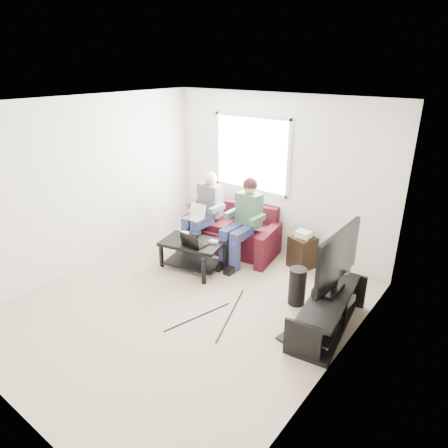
{
  "coord_description": "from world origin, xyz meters",
  "views": [
    {
      "loc": [
        3.17,
        -3.28,
        3.03
      ],
      "look_at": [
        0.18,
        0.6,
        1.03
      ],
      "focal_mm": 32.0,
      "sensor_mm": 36.0,
      "label": 1
    }
  ],
  "objects_px": {
    "sofa": "(233,232)",
    "tv": "(338,258)",
    "coffee_table": "(193,249)",
    "subwoofer": "(297,286)",
    "end_table": "(302,251)",
    "tv_stand": "(328,314)"
  },
  "relations": [
    {
      "from": "sofa",
      "to": "tv",
      "type": "bearing_deg",
      "value": -24.41
    },
    {
      "from": "coffee_table",
      "to": "sofa",
      "type": "bearing_deg",
      "value": 86.9
    },
    {
      "from": "subwoofer",
      "to": "end_table",
      "type": "bearing_deg",
      "value": 113.9
    },
    {
      "from": "coffee_table",
      "to": "subwoofer",
      "type": "bearing_deg",
      "value": 3.78
    },
    {
      "from": "subwoofer",
      "to": "sofa",
      "type": "bearing_deg",
      "value": 153.15
    },
    {
      "from": "coffee_table",
      "to": "tv_stand",
      "type": "xyz_separation_m",
      "value": [
        2.32,
        -0.15,
        -0.14
      ]
    },
    {
      "from": "tv",
      "to": "end_table",
      "type": "relative_size",
      "value": 1.8
    },
    {
      "from": "sofa",
      "to": "tv",
      "type": "height_order",
      "value": "tv"
    },
    {
      "from": "sofa",
      "to": "tv",
      "type": "xyz_separation_m",
      "value": [
        2.26,
        -1.03,
        0.63
      ]
    },
    {
      "from": "tv",
      "to": "subwoofer",
      "type": "bearing_deg",
      "value": 163.61
    },
    {
      "from": "subwoofer",
      "to": "end_table",
      "type": "relative_size",
      "value": 0.85
    },
    {
      "from": "tv_stand",
      "to": "coffee_table",
      "type": "bearing_deg",
      "value": 176.34
    },
    {
      "from": "subwoofer",
      "to": "end_table",
      "type": "height_order",
      "value": "end_table"
    },
    {
      "from": "tv_stand",
      "to": "end_table",
      "type": "distance_m",
      "value": 1.59
    },
    {
      "from": "end_table",
      "to": "sofa",
      "type": "bearing_deg",
      "value": -174.85
    },
    {
      "from": "sofa",
      "to": "tv",
      "type": "relative_size",
      "value": 1.62
    },
    {
      "from": "tv_stand",
      "to": "sofa",
      "type": "bearing_deg",
      "value": 153.55
    },
    {
      "from": "tv",
      "to": "sofa",
      "type": "bearing_deg",
      "value": 155.59
    },
    {
      "from": "tv_stand",
      "to": "tv",
      "type": "relative_size",
      "value": 1.31
    },
    {
      "from": "subwoofer",
      "to": "coffee_table",
      "type": "bearing_deg",
      "value": -176.22
    },
    {
      "from": "tv_stand",
      "to": "end_table",
      "type": "xyz_separation_m",
      "value": [
        -0.99,
        1.24,
        0.07
      ]
    },
    {
      "from": "coffee_table",
      "to": "tv",
      "type": "xyz_separation_m",
      "value": [
        2.31,
        -0.05,
        0.58
      ]
    }
  ]
}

